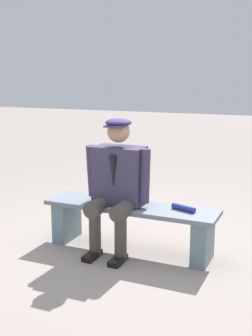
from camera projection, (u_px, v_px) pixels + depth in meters
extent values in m
plane|color=gray|center=(130.00, 249.00, 4.13)|extent=(30.00, 30.00, 0.00)
cube|color=slate|center=(130.00, 207.00, 4.04)|extent=(1.66, 0.41, 0.04)
cube|color=slate|center=(203.00, 241.00, 3.81)|extent=(0.14, 0.35, 0.41)
cube|color=slate|center=(67.00, 220.00, 4.37)|extent=(0.14, 0.35, 0.41)
cube|color=#3C3550|center=(120.00, 175.00, 4.02)|extent=(0.47, 0.27, 0.54)
cylinder|color=#1E2338|center=(119.00, 150.00, 3.97)|extent=(0.26, 0.26, 0.06)
cone|color=black|center=(113.00, 171.00, 3.89)|extent=(0.07, 0.07, 0.30)
sphere|color=tan|center=(119.00, 131.00, 3.92)|extent=(0.21, 0.21, 0.21)
ellipsoid|color=#3A2D60|center=(118.00, 122.00, 3.90)|extent=(0.24, 0.24, 0.07)
cube|color=#3A2D60|center=(114.00, 126.00, 3.82)|extent=(0.17, 0.09, 0.02)
cylinder|color=#43403B|center=(127.00, 208.00, 3.91)|extent=(0.15, 0.43, 0.15)
cylinder|color=#43403B|center=(121.00, 237.00, 3.84)|extent=(0.11, 0.11, 0.46)
cube|color=black|center=(118.00, 260.00, 3.83)|extent=(0.10, 0.24, 0.05)
cylinder|color=#3C3550|center=(144.00, 176.00, 3.88)|extent=(0.10, 0.13, 0.50)
cylinder|color=#43403B|center=(101.00, 205.00, 4.01)|extent=(0.15, 0.43, 0.15)
cylinder|color=#43403B|center=(95.00, 232.00, 3.94)|extent=(0.11, 0.11, 0.46)
cube|color=black|center=(92.00, 256.00, 3.93)|extent=(0.10, 0.24, 0.05)
cylinder|color=#3C3550|center=(92.00, 171.00, 4.09)|extent=(0.11, 0.15, 0.50)
cylinder|color=navy|center=(184.00, 208.00, 3.86)|extent=(0.24, 0.12, 0.05)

